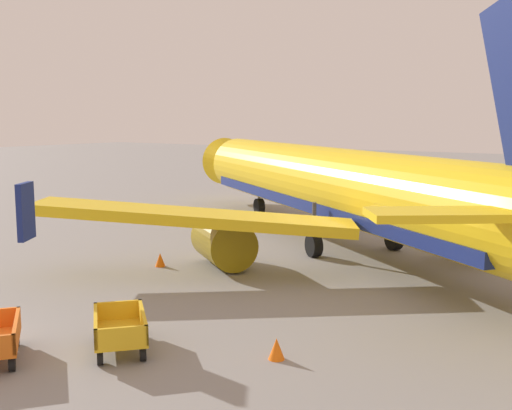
% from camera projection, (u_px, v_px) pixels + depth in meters
% --- Properties ---
extents(airplane, '(32.77, 28.42, 11.34)m').
position_uv_depth(airplane, '(341.00, 187.00, 31.12)').
color(airplane, yellow).
rests_on(airplane, ground).
extents(baggage_cart_third_in_row, '(3.16, 2.89, 1.07)m').
position_uv_depth(baggage_cart_third_in_row, '(120.00, 329.00, 17.51)').
color(baggage_cart_third_in_row, gold).
rests_on(baggage_cart_third_in_row, ground).
extents(traffic_cone_near_plane, '(0.46, 0.46, 0.60)m').
position_uv_depth(traffic_cone_near_plane, '(160.00, 260.00, 27.45)').
color(traffic_cone_near_plane, orange).
rests_on(traffic_cone_near_plane, ground).
extents(traffic_cone_mid_apron, '(0.45, 0.45, 0.59)m').
position_uv_depth(traffic_cone_mid_apron, '(277.00, 349.00, 16.88)').
color(traffic_cone_mid_apron, orange).
rests_on(traffic_cone_mid_apron, ground).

